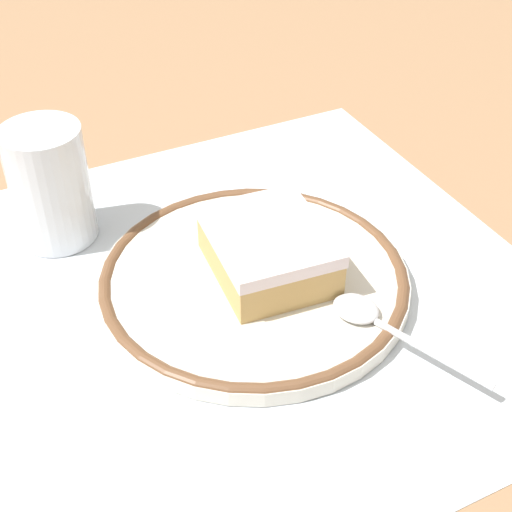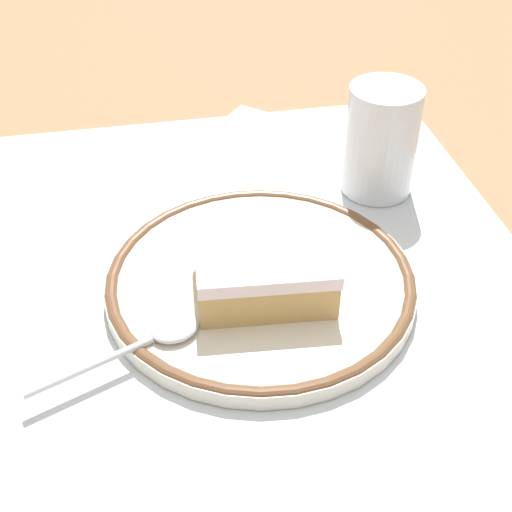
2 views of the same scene
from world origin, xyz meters
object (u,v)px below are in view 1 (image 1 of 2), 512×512
(plate, at_px, (256,282))
(spoon, at_px, (372,318))
(cake_slice, at_px, (267,249))
(cup, at_px, (51,191))

(plate, distance_m, spoon, 0.09)
(spoon, bearing_deg, plate, -56.83)
(plate, height_order, cake_slice, cake_slice)
(cake_slice, xyz_separation_m, cup, (0.12, -0.13, 0.01))
(cup, bearing_deg, cake_slice, 134.92)
(plate, relative_size, spoon, 1.93)
(spoon, xyz_separation_m, cup, (0.16, -0.21, 0.03))
(plate, bearing_deg, spoon, 123.17)
(plate, xyz_separation_m, spoon, (-0.05, 0.08, 0.01))
(cake_slice, height_order, cup, cup)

